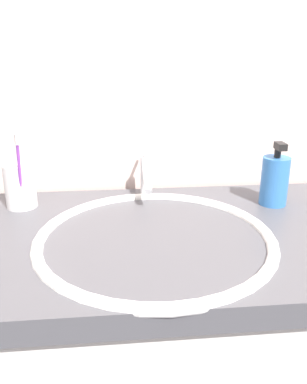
{
  "coord_description": "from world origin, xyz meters",
  "views": [
    {
      "loc": [
        -0.07,
        -0.75,
        1.22
      ],
      "look_at": [
        0.01,
        -0.0,
        0.94
      ],
      "focal_mm": 37.22,
      "sensor_mm": 36.0,
      "label": 1
    }
  ],
  "objects": [
    {
      "name": "sink_basin",
      "position": [
        0.01,
        -0.03,
        0.81
      ],
      "size": [
        0.49,
        0.49,
        0.12
      ],
      "color": "white",
      "rests_on": "vanity_counter"
    },
    {
      "name": "faucet",
      "position": [
        0.01,
        0.2,
        0.91
      ],
      "size": [
        0.02,
        0.14,
        0.12
      ],
      "color": "silver",
      "rests_on": "sink_basin"
    },
    {
      "name": "soap_dispenser",
      "position": [
        0.31,
        0.13,
        0.91
      ],
      "size": [
        0.07,
        0.07,
        0.16
      ],
      "color": "#3372BF",
      "rests_on": "vanity_counter"
    },
    {
      "name": "toothbrush_purple",
      "position": [
        -0.29,
        0.13,
        0.96
      ],
      "size": [
        0.02,
        0.04,
        0.18
      ],
      "color": "purple",
      "rests_on": "toothbrush_cup"
    },
    {
      "name": "toothbrush_cup",
      "position": [
        -0.3,
        0.17,
        0.9
      ],
      "size": [
        0.07,
        0.07,
        0.11
      ],
      "primitive_type": "cylinder",
      "color": "white",
      "rests_on": "vanity_counter"
    },
    {
      "name": "toothbrush_white",
      "position": [
        -0.33,
        0.17,
        0.96
      ],
      "size": [
        0.05,
        0.01,
        0.19
      ],
      "color": "white",
      "rests_on": "toothbrush_cup"
    },
    {
      "name": "tiled_wall_back",
      "position": [
        0.0,
        0.31,
        1.2
      ],
      "size": [
        2.38,
        0.04,
        2.4
      ],
      "primitive_type": "cube",
      "color": "beige",
      "rests_on": "ground"
    }
  ]
}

